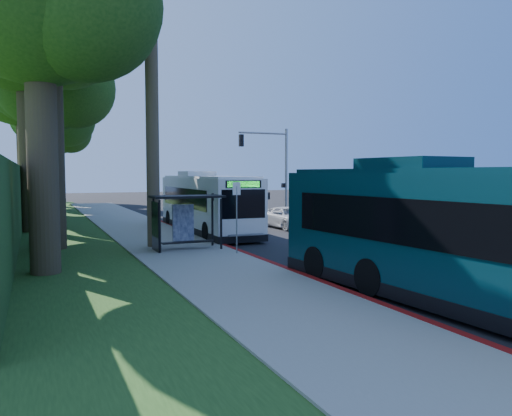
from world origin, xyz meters
name	(u,v)px	position (x,y,z in m)	size (l,w,h in m)	color
ground	(292,236)	(0.00, 0.00, 0.00)	(140.00, 140.00, 0.00)	black
sidewalk	(165,242)	(-7.30, 0.00, 0.06)	(4.50, 70.00, 0.12)	gray
red_curb	(237,250)	(-5.00, -4.00, 0.07)	(0.25, 30.00, 0.13)	maroon
grass_verge	(41,237)	(-13.00, 5.00, 0.03)	(8.00, 70.00, 0.06)	#234719
bus_shelter	(181,212)	(-7.26, -2.86, 1.81)	(3.20, 1.51, 2.55)	black
stop_sign_pole	(237,208)	(-5.40, -5.00, 2.08)	(0.35, 0.06, 3.17)	gray
traffic_signal_pole	(274,162)	(3.78, 10.00, 4.42)	(4.10, 0.30, 7.00)	gray
tree_0	(50,3)	(-12.40, -0.02, 11.20)	(8.40, 8.00, 15.70)	#382B1E
tree_1	(27,16)	(-13.37, 7.98, 12.73)	(10.50, 10.00, 18.26)	#382B1E
tree_2	(51,80)	(-11.89, 15.98, 10.48)	(8.82, 8.40, 15.12)	#382B1E
tree_3	(23,77)	(-13.88, 23.98, 11.98)	(10.08, 9.60, 17.28)	#382B1E
tree_4	(51,114)	(-11.40, 31.98, 9.73)	(8.40, 8.00, 14.14)	#382B1E
tree_5	(58,128)	(-10.41, 39.99, 8.96)	(7.35, 7.00, 12.86)	#382B1E
white_bus	(206,202)	(-3.80, 4.02, 1.79)	(2.88, 12.38, 3.67)	silver
teal_bus	(469,235)	(-3.06, -15.32, 1.95)	(3.82, 13.60, 4.00)	#092931
pickup	(289,218)	(1.72, 3.66, 0.68)	(2.27, 4.92, 1.37)	silver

